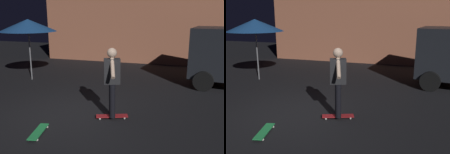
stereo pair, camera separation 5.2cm
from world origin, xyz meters
The scene contains 6 objects.
ground_plane centered at (0.00, 0.00, 0.00)m, with size 28.00×28.00×0.00m, color black.
low_building centered at (1.24, 8.76, 1.75)m, with size 11.98×3.10×3.51m.
patio_umbrella centered at (-2.97, 2.82, 2.07)m, with size 2.10×2.10×2.30m.
skateboard_ridden centered at (1.12, 0.13, 0.06)m, with size 0.80×0.46×0.07m.
skateboard_spare centered at (-0.14, -1.13, 0.06)m, with size 0.36×0.80×0.07m.
skater centered at (1.12, 0.13, 1.04)m, with size 0.43×0.95×1.67m.
Camera 1 is at (2.82, -5.44, 2.53)m, focal length 40.78 mm.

